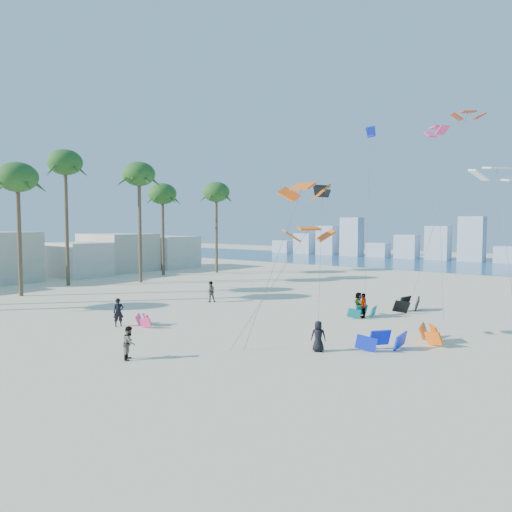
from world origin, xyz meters
The scene contains 10 objects.
ground centered at (0.00, 0.00, 0.00)m, with size 220.00×220.00×0.00m, color beige.
ocean centered at (0.00, 72.00, 0.01)m, with size 220.00×220.00×0.00m, color navy.
kitesurfer_near centered at (-1.57, 6.82, 0.96)m, with size 0.70×0.46×1.92m, color black.
kitesurfer_mid centered at (5.59, 2.51, 0.85)m, with size 0.83×0.65×1.71m, color gray.
kitesurfers_far centered at (11.12, 18.63, 0.89)m, with size 33.61×14.66×1.86m.
grounded_kites centered at (13.80, 19.03, 0.47)m, with size 27.32×19.81×1.08m.
flying_kites centered at (14.70, 21.98, 11.79)m, with size 24.98×31.01×17.67m.
palm_row centered at (-21.83, 16.14, 11.84)m, with size 8.30×44.80×15.45m.
beachfront_buildings centered at (-33.69, 20.82, 2.67)m, with size 11.50×43.00×6.00m.
distant_skyline centered at (-1.19, 82.00, 3.09)m, with size 85.00×3.00×8.40m.
Camera 1 is at (25.63, -11.91, 6.91)m, focal length 33.19 mm.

